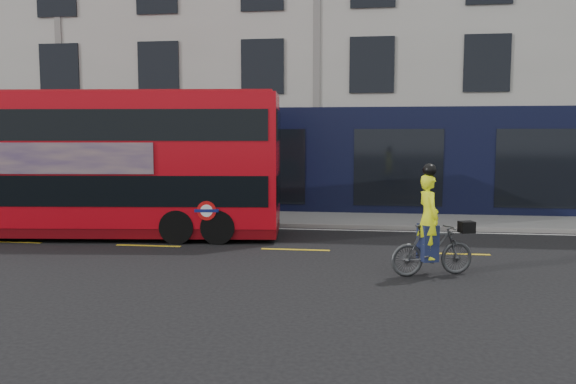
# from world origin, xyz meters

# --- Properties ---
(ground) EXTENTS (120.00, 120.00, 0.00)m
(ground) POSITION_xyz_m (0.00, 0.00, 0.00)
(ground) COLOR black
(ground) RESTS_ON ground
(pavement) EXTENTS (60.00, 3.00, 0.12)m
(pavement) POSITION_xyz_m (0.00, 6.50, 0.06)
(pavement) COLOR gray
(pavement) RESTS_ON ground
(kerb) EXTENTS (60.00, 0.12, 0.13)m
(kerb) POSITION_xyz_m (0.00, 5.00, 0.07)
(kerb) COLOR gray
(kerb) RESTS_ON ground
(building_terrace) EXTENTS (50.00, 10.07, 15.00)m
(building_terrace) POSITION_xyz_m (0.00, 12.94, 7.49)
(building_terrace) COLOR #B7B5AD
(building_terrace) RESTS_ON ground
(road_edge_line) EXTENTS (58.00, 0.10, 0.01)m
(road_edge_line) POSITION_xyz_m (0.00, 4.70, 0.00)
(road_edge_line) COLOR silver
(road_edge_line) RESTS_ON ground
(lane_dashes) EXTENTS (58.00, 0.12, 0.01)m
(lane_dashes) POSITION_xyz_m (0.00, 1.50, 0.00)
(lane_dashes) COLOR gold
(lane_dashes) RESTS_ON ground
(bus) EXTENTS (10.60, 3.44, 4.20)m
(bus) POSITION_xyz_m (-5.83, 2.67, 2.15)
(bus) COLOR #B20711
(bus) RESTS_ON ground
(cyclist) EXTENTS (1.91, 1.09, 2.39)m
(cyclist) POSITION_xyz_m (3.17, -0.81, 0.80)
(cyclist) COLOR #404244
(cyclist) RESTS_ON ground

